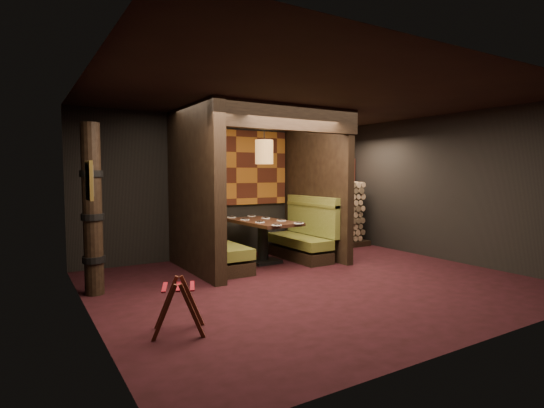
{
  "coord_description": "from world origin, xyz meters",
  "views": [
    {
      "loc": [
        -3.96,
        -5.22,
        1.71
      ],
      "look_at": [
        0.0,
        1.3,
        1.15
      ],
      "focal_mm": 28.0,
      "sensor_mm": 36.0,
      "label": 1
    }
  ],
  "objects_px": {
    "booth_bench_left": "(215,247)",
    "dining_table": "(263,233)",
    "pendant_lamp": "(264,152)",
    "firewood_stack": "(333,215)",
    "luggage_rack": "(179,304)",
    "totem_column": "(92,211)",
    "booth_bench_right": "(303,238)"
  },
  "relations": [
    {
      "from": "booth_bench_left",
      "to": "dining_table",
      "type": "xyz_separation_m",
      "value": [
        1.0,
        0.05,
        0.17
      ]
    },
    {
      "from": "pendant_lamp",
      "to": "firewood_stack",
      "type": "height_order",
      "value": "pendant_lamp"
    },
    {
      "from": "dining_table",
      "to": "luggage_rack",
      "type": "relative_size",
      "value": 2.35
    },
    {
      "from": "booth_bench_left",
      "to": "firewood_stack",
      "type": "distance_m",
      "value": 3.34
    },
    {
      "from": "booth_bench_left",
      "to": "dining_table",
      "type": "distance_m",
      "value": 1.02
    },
    {
      "from": "totem_column",
      "to": "pendant_lamp",
      "type": "bearing_deg",
      "value": 10.09
    },
    {
      "from": "booth_bench_left",
      "to": "dining_table",
      "type": "relative_size",
      "value": 1.01
    },
    {
      "from": "pendant_lamp",
      "to": "firewood_stack",
      "type": "distance_m",
      "value": 2.71
    },
    {
      "from": "firewood_stack",
      "to": "pendant_lamp",
      "type": "bearing_deg",
      "value": -162.68
    },
    {
      "from": "booth_bench_left",
      "to": "pendant_lamp",
      "type": "xyz_separation_m",
      "value": [
        1.0,
        0.0,
        1.7
      ]
    },
    {
      "from": "booth_bench_left",
      "to": "pendant_lamp",
      "type": "distance_m",
      "value": 1.97
    },
    {
      "from": "booth_bench_right",
      "to": "pendant_lamp",
      "type": "distance_m",
      "value": 1.92
    },
    {
      "from": "pendant_lamp",
      "to": "luggage_rack",
      "type": "distance_m",
      "value": 4.04
    },
    {
      "from": "dining_table",
      "to": "totem_column",
      "type": "height_order",
      "value": "totem_column"
    },
    {
      "from": "totem_column",
      "to": "luggage_rack",
      "type": "bearing_deg",
      "value": -74.99
    },
    {
      "from": "booth_bench_right",
      "to": "totem_column",
      "type": "xyz_separation_m",
      "value": [
        -3.98,
        -0.55,
        0.79
      ]
    },
    {
      "from": "booth_bench_left",
      "to": "booth_bench_right",
      "type": "bearing_deg",
      "value": 0.0
    },
    {
      "from": "luggage_rack",
      "to": "firewood_stack",
      "type": "height_order",
      "value": "firewood_stack"
    },
    {
      "from": "totem_column",
      "to": "booth_bench_right",
      "type": "bearing_deg",
      "value": 7.86
    },
    {
      "from": "booth_bench_right",
      "to": "dining_table",
      "type": "relative_size",
      "value": 1.01
    },
    {
      "from": "pendant_lamp",
      "to": "dining_table",
      "type": "bearing_deg",
      "value": 90.0
    },
    {
      "from": "booth_bench_right",
      "to": "totem_column",
      "type": "relative_size",
      "value": 0.67
    },
    {
      "from": "pendant_lamp",
      "to": "firewood_stack",
      "type": "xyz_separation_m",
      "value": [
        2.24,
        0.7,
        -1.35
      ]
    },
    {
      "from": "pendant_lamp",
      "to": "luggage_rack",
      "type": "height_order",
      "value": "pendant_lamp"
    },
    {
      "from": "booth_bench_left",
      "to": "luggage_rack",
      "type": "xyz_separation_m",
      "value": [
        -1.55,
        -2.56,
        -0.09
      ]
    },
    {
      "from": "booth_bench_left",
      "to": "totem_column",
      "type": "bearing_deg",
      "value": -165.25
    },
    {
      "from": "pendant_lamp",
      "to": "totem_column",
      "type": "distance_m",
      "value": 3.27
    },
    {
      "from": "totem_column",
      "to": "firewood_stack",
      "type": "height_order",
      "value": "totem_column"
    },
    {
      "from": "booth_bench_left",
      "to": "totem_column",
      "type": "relative_size",
      "value": 0.67
    },
    {
      "from": "dining_table",
      "to": "pendant_lamp",
      "type": "bearing_deg",
      "value": -90.0
    },
    {
      "from": "booth_bench_right",
      "to": "luggage_rack",
      "type": "height_order",
      "value": "booth_bench_right"
    },
    {
      "from": "dining_table",
      "to": "firewood_stack",
      "type": "distance_m",
      "value": 2.34
    }
  ]
}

